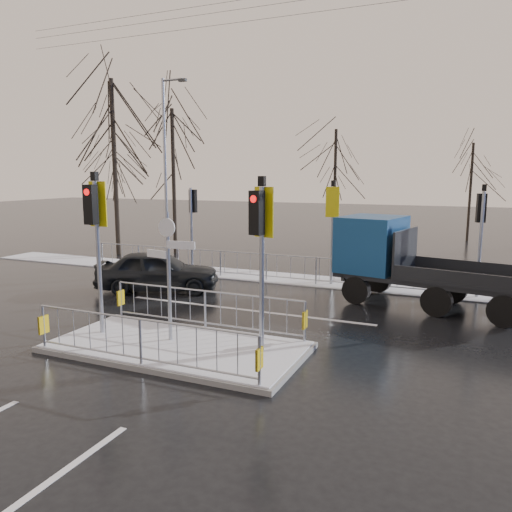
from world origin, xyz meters
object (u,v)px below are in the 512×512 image
at_px(traffic_island, 176,333).
at_px(car_far_lane, 158,271).
at_px(flatbed_truck, 396,258).
at_px(street_lamp_left, 166,165).

xyz_separation_m(traffic_island, car_far_lane, (-3.85, 4.87, 0.33)).
distance_m(car_far_lane, flatbed_truck, 8.15).
bearing_deg(traffic_island, car_far_lane, 128.37).
relative_size(traffic_island, street_lamp_left, 0.73).
xyz_separation_m(traffic_island, street_lamp_left, (-6.42, 9.49, 4.10)).
bearing_deg(flatbed_truck, street_lamp_left, 164.73).
relative_size(traffic_island, flatbed_truck, 0.97).
height_order(flatbed_truck, street_lamp_left, street_lamp_left).
xyz_separation_m(car_far_lane, flatbed_truck, (7.92, 1.76, 0.73)).
height_order(traffic_island, car_far_lane, traffic_island).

